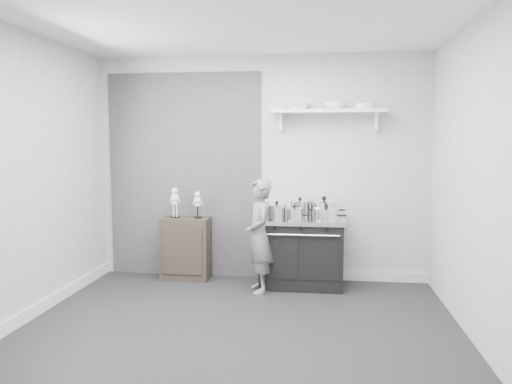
# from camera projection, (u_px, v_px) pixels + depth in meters

# --- Properties ---
(ground) EXTENTS (4.00, 4.00, 0.00)m
(ground) POSITION_uv_depth(u_px,v_px,m) (236.00, 332.00, 4.41)
(ground) COLOR black
(ground) RESTS_ON ground
(room_shell) EXTENTS (4.02, 3.62, 2.71)m
(room_shell) POSITION_uv_depth(u_px,v_px,m) (229.00, 146.00, 4.39)
(room_shell) COLOR #9D9E9B
(room_shell) RESTS_ON ground
(wall_shelf) EXTENTS (1.30, 0.26, 0.24)m
(wall_shelf) POSITION_uv_depth(u_px,v_px,m) (328.00, 112.00, 5.75)
(wall_shelf) COLOR white
(wall_shelf) RESTS_ON room_shell
(stove) EXTENTS (0.99, 0.62, 0.80)m
(stove) POSITION_uv_depth(u_px,v_px,m) (301.00, 252.00, 5.75)
(stove) COLOR black
(stove) RESTS_ON ground
(side_cabinet) EXTENTS (0.58, 0.34, 0.75)m
(side_cabinet) POSITION_uv_depth(u_px,v_px,m) (186.00, 248.00, 6.07)
(side_cabinet) COLOR black
(side_cabinet) RESTS_ON ground
(child) EXTENTS (0.43, 0.53, 1.26)m
(child) POSITION_uv_depth(u_px,v_px,m) (260.00, 236.00, 5.52)
(child) COLOR slate
(child) RESTS_ON ground
(pot_front_left) EXTENTS (0.32, 0.24, 0.20)m
(pot_front_left) POSITION_uv_depth(u_px,v_px,m) (277.00, 212.00, 5.66)
(pot_front_left) COLOR white
(pot_front_left) RESTS_ON stove
(pot_back_left) EXTENTS (0.33, 0.24, 0.23)m
(pot_back_left) POSITION_uv_depth(u_px,v_px,m) (300.00, 209.00, 5.82)
(pot_back_left) COLOR white
(pot_back_left) RESTS_ON stove
(pot_back_right) EXTENTS (0.40, 0.31, 0.25)m
(pot_back_right) POSITION_uv_depth(u_px,v_px,m) (324.00, 209.00, 5.76)
(pot_back_right) COLOR white
(pot_back_right) RESTS_ON stove
(pot_front_right) EXTENTS (0.36, 0.27, 0.19)m
(pot_front_right) POSITION_uv_depth(u_px,v_px,m) (326.00, 214.00, 5.52)
(pot_front_right) COLOR white
(pot_front_right) RESTS_ON stove
(pot_front_center) EXTENTS (0.29, 0.21, 0.17)m
(pot_front_center) POSITION_uv_depth(u_px,v_px,m) (294.00, 214.00, 5.54)
(pot_front_center) COLOR white
(pot_front_center) RESTS_ON stove
(skeleton_full) EXTENTS (0.12, 0.08, 0.42)m
(skeleton_full) POSITION_uv_depth(u_px,v_px,m) (175.00, 200.00, 6.03)
(skeleton_full) COLOR silver
(skeleton_full) RESTS_ON side_cabinet
(skeleton_torso) EXTENTS (0.10, 0.07, 0.37)m
(skeleton_torso) POSITION_uv_depth(u_px,v_px,m) (198.00, 203.00, 5.99)
(skeleton_torso) COLOR silver
(skeleton_torso) RESTS_ON side_cabinet
(bowl_large) EXTENTS (0.30, 0.30, 0.07)m
(bowl_large) POSITION_uv_depth(u_px,v_px,m) (298.00, 106.00, 5.78)
(bowl_large) COLOR white
(bowl_large) RESTS_ON wall_shelf
(bowl_small) EXTENTS (0.24, 0.24, 0.08)m
(bowl_small) POSITION_uv_depth(u_px,v_px,m) (335.00, 106.00, 5.73)
(bowl_small) COLOR white
(bowl_small) RESTS_ON wall_shelf
(plate_stack) EXTENTS (0.24, 0.24, 0.06)m
(plate_stack) POSITION_uv_depth(u_px,v_px,m) (365.00, 106.00, 5.68)
(plate_stack) COLOR silver
(plate_stack) RESTS_ON wall_shelf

